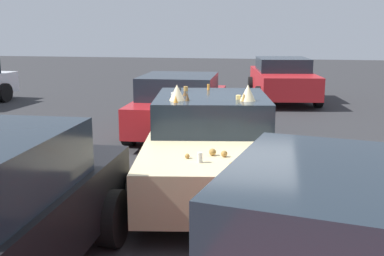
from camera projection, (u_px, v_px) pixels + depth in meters
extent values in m
plane|color=#2D2D30|center=(211.00, 186.00, 7.17)|extent=(60.00, 60.00, 0.00)
cube|color=beige|center=(212.00, 150.00, 7.05)|extent=(4.69, 2.46, 0.61)
cube|color=#1E2833|center=(212.00, 111.00, 7.16)|extent=(2.07, 1.93, 0.49)
cylinder|color=black|center=(289.00, 200.00, 5.73)|extent=(0.65, 0.31, 0.63)
cylinder|color=black|center=(138.00, 198.00, 5.78)|extent=(0.65, 0.31, 0.63)
cylinder|color=black|center=(262.00, 144.00, 8.44)|extent=(0.65, 0.31, 0.63)
cylinder|color=black|center=(159.00, 144.00, 8.49)|extent=(0.65, 0.31, 0.63)
ellipsoid|color=black|center=(271.00, 150.00, 7.13)|extent=(0.12, 0.04, 0.15)
ellipsoid|color=black|center=(153.00, 148.00, 7.39)|extent=(0.20, 0.05, 0.08)
ellipsoid|color=black|center=(295.00, 184.00, 5.24)|extent=(0.15, 0.04, 0.14)
ellipsoid|color=black|center=(151.00, 148.00, 7.03)|extent=(0.11, 0.04, 0.14)
ellipsoid|color=black|center=(273.00, 152.00, 6.96)|extent=(0.18, 0.05, 0.08)
ellipsoid|color=black|center=(154.00, 135.00, 7.43)|extent=(0.19, 0.05, 0.12)
sphere|color=#A87A38|center=(187.00, 156.00, 5.48)|extent=(0.06, 0.06, 0.06)
cone|color=silver|center=(248.00, 155.00, 5.45)|extent=(0.10, 0.10, 0.10)
sphere|color=#A87A38|center=(224.00, 154.00, 5.54)|extent=(0.08, 0.08, 0.08)
cone|color=silver|center=(248.00, 166.00, 5.02)|extent=(0.08, 0.08, 0.09)
cylinder|color=silver|center=(200.00, 158.00, 5.30)|extent=(0.08, 0.08, 0.12)
cone|color=#A87A38|center=(260.00, 167.00, 5.02)|extent=(0.08, 0.08, 0.07)
cylinder|color=orange|center=(261.00, 159.00, 5.31)|extent=(0.09, 0.09, 0.08)
sphere|color=orange|center=(233.00, 166.00, 5.03)|extent=(0.09, 0.09, 0.09)
cylinder|color=black|center=(269.00, 168.00, 4.95)|extent=(0.08, 0.08, 0.10)
sphere|color=#A87A38|center=(213.00, 152.00, 5.60)|extent=(0.09, 0.09, 0.09)
cone|color=#51381E|center=(185.00, 93.00, 7.07)|extent=(0.11, 0.11, 0.09)
cylinder|color=#A87A38|center=(186.00, 89.00, 7.63)|extent=(0.09, 0.09, 0.07)
cone|color=#51381E|center=(187.00, 97.00, 6.57)|extent=(0.08, 0.08, 0.11)
cone|color=#A87A38|center=(244.00, 97.00, 6.54)|extent=(0.08, 0.08, 0.12)
cone|color=black|center=(180.00, 88.00, 7.78)|extent=(0.06, 0.06, 0.06)
cylinder|color=tan|center=(238.00, 97.00, 6.70)|extent=(0.07, 0.07, 0.06)
cone|color=orange|center=(176.00, 99.00, 6.42)|extent=(0.09, 0.09, 0.10)
cylinder|color=silver|center=(173.00, 95.00, 6.84)|extent=(0.05, 0.05, 0.08)
cylinder|color=orange|center=(208.00, 87.00, 7.74)|extent=(0.05, 0.05, 0.09)
cone|color=beige|center=(248.00, 93.00, 6.57)|extent=(0.22, 0.22, 0.23)
cone|color=beige|center=(177.00, 92.00, 6.60)|extent=(0.22, 0.22, 0.23)
cube|color=red|center=(282.00, 82.00, 15.49)|extent=(4.64, 2.34, 0.69)
cube|color=#1E2833|center=(283.00, 64.00, 15.46)|extent=(2.14, 1.86, 0.43)
cylinder|color=black|center=(318.00, 97.00, 14.18)|extent=(0.66, 0.31, 0.64)
cylinder|color=black|center=(259.00, 97.00, 14.24)|extent=(0.66, 0.31, 0.64)
cylinder|color=black|center=(301.00, 86.00, 16.87)|extent=(0.66, 0.31, 0.64)
cylinder|color=black|center=(251.00, 86.00, 16.93)|extent=(0.66, 0.31, 0.64)
cylinder|color=black|center=(112.00, 218.00, 5.16)|extent=(0.65, 0.23, 0.64)
cube|color=#1E2833|center=(348.00, 209.00, 3.11)|extent=(2.07, 1.88, 0.54)
cylinder|color=black|center=(254.00, 245.00, 4.53)|extent=(0.66, 0.34, 0.63)
cylinder|color=black|center=(4.00, 93.00, 15.17)|extent=(0.63, 0.26, 0.62)
cube|color=red|center=(181.00, 109.00, 10.62)|extent=(4.06, 1.82, 0.61)
cube|color=#1E2833|center=(179.00, 86.00, 10.20)|extent=(1.80, 1.62, 0.49)
cylinder|color=black|center=(156.00, 110.00, 12.00)|extent=(0.64, 0.24, 0.63)
cylinder|color=black|center=(224.00, 111.00, 11.75)|extent=(0.64, 0.24, 0.63)
cylinder|color=black|center=(129.00, 130.00, 9.60)|extent=(0.64, 0.24, 0.63)
cylinder|color=black|center=(214.00, 133.00, 9.34)|extent=(0.64, 0.24, 0.63)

